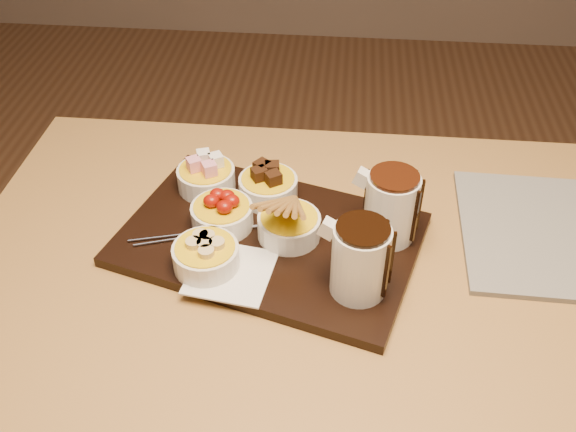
# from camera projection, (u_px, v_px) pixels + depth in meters

# --- Properties ---
(dining_table) EXTENTS (1.20, 0.80, 0.75)m
(dining_table) POSITION_uv_depth(u_px,v_px,m) (334.00, 315.00, 1.05)
(dining_table) COLOR #A5793D
(dining_table) RESTS_ON ground
(serving_board) EXTENTS (0.53, 0.42, 0.02)m
(serving_board) POSITION_uv_depth(u_px,v_px,m) (269.00, 239.00, 1.03)
(serving_board) COLOR black
(serving_board) RESTS_ON dining_table
(napkin) EXTENTS (0.14, 0.14, 0.00)m
(napkin) POSITION_uv_depth(u_px,v_px,m) (231.00, 272.00, 0.96)
(napkin) COLOR white
(napkin) RESTS_ON serving_board
(bowl_marshmallows) EXTENTS (0.10, 0.10, 0.04)m
(bowl_marshmallows) POSITION_uv_depth(u_px,v_px,m) (206.00, 178.00, 1.11)
(bowl_marshmallows) COLOR silver
(bowl_marshmallows) RESTS_ON serving_board
(bowl_cake) EXTENTS (0.10, 0.10, 0.04)m
(bowl_cake) POSITION_uv_depth(u_px,v_px,m) (268.00, 188.00, 1.09)
(bowl_cake) COLOR silver
(bowl_cake) RESTS_ON serving_board
(bowl_strawberries) EXTENTS (0.10, 0.10, 0.04)m
(bowl_strawberries) POSITION_uv_depth(u_px,v_px,m) (222.00, 216.00, 1.03)
(bowl_strawberries) COLOR silver
(bowl_strawberries) RESTS_ON serving_board
(bowl_biscotti) EXTENTS (0.10, 0.10, 0.04)m
(bowl_biscotti) POSITION_uv_depth(u_px,v_px,m) (289.00, 227.00, 1.01)
(bowl_biscotti) COLOR silver
(bowl_biscotti) RESTS_ON serving_board
(bowl_bananas) EXTENTS (0.10, 0.10, 0.04)m
(bowl_bananas) POSITION_uv_depth(u_px,v_px,m) (206.00, 257.00, 0.96)
(bowl_bananas) COLOR silver
(bowl_bananas) RESTS_ON serving_board
(pitcher_dark_chocolate) EXTENTS (0.10, 0.10, 0.11)m
(pitcher_dark_chocolate) POSITION_uv_depth(u_px,v_px,m) (360.00, 261.00, 0.90)
(pitcher_dark_chocolate) COLOR silver
(pitcher_dark_chocolate) RESTS_ON serving_board
(pitcher_milk_chocolate) EXTENTS (0.10, 0.10, 0.11)m
(pitcher_milk_chocolate) POSITION_uv_depth(u_px,v_px,m) (391.00, 208.00, 0.99)
(pitcher_milk_chocolate) COLOR silver
(pitcher_milk_chocolate) RESTS_ON serving_board
(fondue_skewers) EXTENTS (0.10, 0.26, 0.01)m
(fondue_skewers) POSITION_uv_depth(u_px,v_px,m) (210.00, 231.00, 1.03)
(fondue_skewers) COLOR silver
(fondue_skewers) RESTS_ON serving_board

